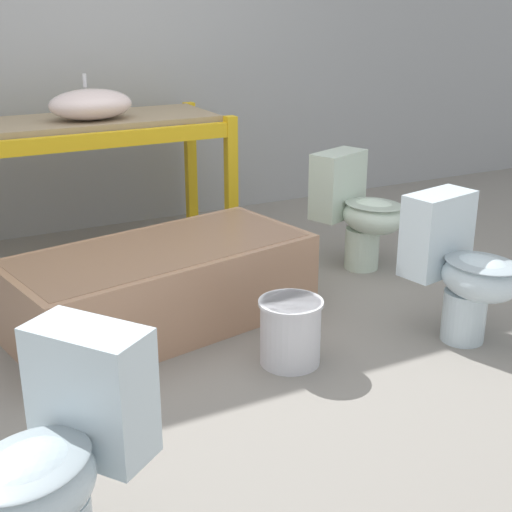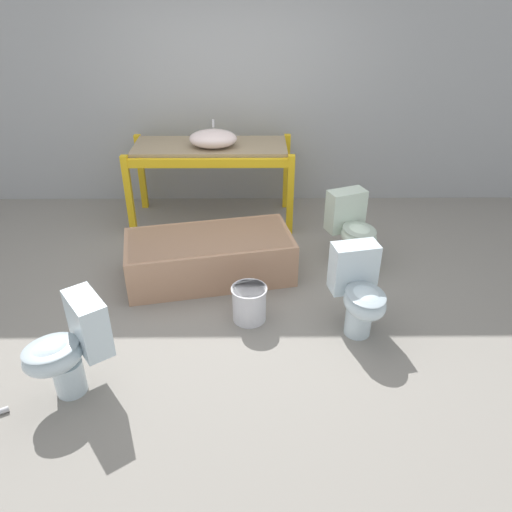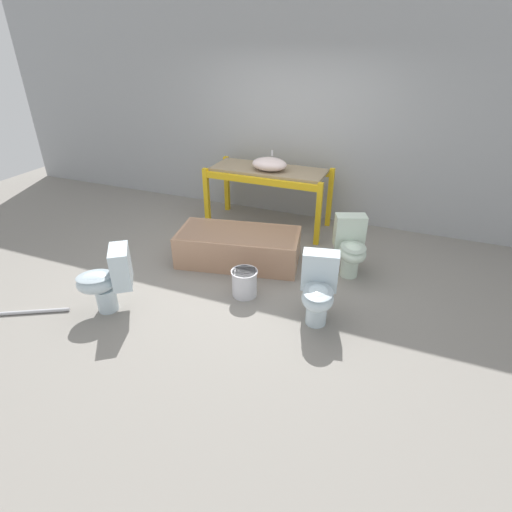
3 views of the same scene
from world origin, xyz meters
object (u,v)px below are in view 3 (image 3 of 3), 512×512
at_px(bathtub_main, 239,245).
at_px(toilet_extra, 351,246).
at_px(sink_basin, 269,164).
at_px(toilet_near, 108,279).
at_px(toilet_far, 318,289).
at_px(bucket_white, 244,282).

height_order(bathtub_main, toilet_extra, toilet_extra).
bearing_deg(toilet_extra, sink_basin, 126.33).
relative_size(sink_basin, toilet_near, 0.71).
bearing_deg(toilet_extra, bathtub_main, 168.90).
height_order(toilet_far, bucket_white, toilet_far).
distance_m(toilet_extra, bucket_white, 1.37).
bearing_deg(toilet_extra, bucket_white, -158.65).
height_order(toilet_near, toilet_extra, same).
bearing_deg(toilet_far, bucket_white, 159.24).
relative_size(toilet_far, bucket_white, 2.28).
distance_m(toilet_far, bucket_white, 0.90).
bearing_deg(sink_basin, bucket_white, -77.96).
bearing_deg(toilet_extra, toilet_far, -118.25).
height_order(toilet_near, bucket_white, toilet_near).
bearing_deg(sink_basin, toilet_far, -57.12).
height_order(bathtub_main, bucket_white, bathtub_main).
bearing_deg(bucket_white, toilet_extra, 42.55).
bearing_deg(bucket_white, bathtub_main, 119.06).
relative_size(sink_basin, bathtub_main, 0.31).
distance_m(bathtub_main, toilet_near, 1.67).
relative_size(toilet_near, bucket_white, 2.28).
bearing_deg(bathtub_main, toilet_near, -131.25).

